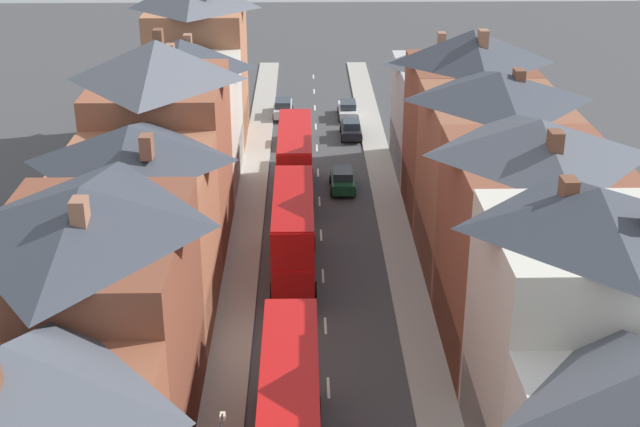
{
  "coord_description": "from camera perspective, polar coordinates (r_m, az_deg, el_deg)",
  "views": [
    {
      "loc": [
        -1.13,
        -13.04,
        25.56
      ],
      "look_at": [
        -0.13,
        38.96,
        2.94
      ],
      "focal_mm": 50.0,
      "sensor_mm": 36.0,
      "label": 1
    }
  ],
  "objects": [
    {
      "name": "pavement_left",
      "position": [
        57.19,
        -4.97,
        -3.06
      ],
      "size": [
        2.2,
        104.0,
        0.14
      ],
      "primitive_type": "cube",
      "color": "#A8A399",
      "rests_on": "ground"
    },
    {
      "name": "pavement_right",
      "position": [
        57.39,
        5.25,
        -2.97
      ],
      "size": [
        2.2,
        104.0,
        0.14
      ],
      "primitive_type": "cube",
      "color": "#A8A399",
      "rests_on": "ground"
    },
    {
      "name": "centre_line_dashes",
      "position": [
        55.31,
        0.19,
        -4.01
      ],
      "size": [
        0.14,
        97.8,
        0.01
      ],
      "color": "silver",
      "rests_on": "ground"
    },
    {
      "name": "terrace_row_left",
      "position": [
        46.7,
        -12.18,
        -1.83
      ],
      "size": [
        8.0,
        80.69,
        14.28
      ],
      "color": "brown",
      "rests_on": "ground"
    },
    {
      "name": "terrace_row_right",
      "position": [
        42.45,
        14.53,
        -4.51
      ],
      "size": [
        8.0,
        71.84,
        13.49
      ],
      "color": "brown",
      "rests_on": "ground"
    },
    {
      "name": "double_decker_bus_lead",
      "position": [
        66.05,
        -1.63,
        3.35
      ],
      "size": [
        2.74,
        10.8,
        5.3
      ],
      "color": "red",
      "rests_on": "ground"
    },
    {
      "name": "double_decker_bus_mid_street",
      "position": [
        54.32,
        -1.72,
        -1.26
      ],
      "size": [
        2.74,
        10.8,
        5.3
      ],
      "color": "#B70F0F",
      "rests_on": "ground"
    },
    {
      "name": "double_decker_bus_far_approaching",
      "position": [
        38.81,
        -1.94,
        -12.39
      ],
      "size": [
        2.74,
        10.8,
        5.3
      ],
      "color": "red",
      "rests_on": "ground"
    },
    {
      "name": "car_near_blue",
      "position": [
        78.33,
        -1.54,
        5.1
      ],
      "size": [
        1.9,
        4.24,
        1.67
      ],
      "color": "#B7BABF",
      "rests_on": "ground"
    },
    {
      "name": "car_near_silver",
      "position": [
        85.62,
        1.79,
        6.69
      ],
      "size": [
        1.9,
        4.49,
        1.61
      ],
      "color": "silver",
      "rests_on": "ground"
    },
    {
      "name": "car_parked_right_a",
      "position": [
        68.03,
        1.44,
        2.2
      ],
      "size": [
        1.9,
        4.34,
        1.7
      ],
      "color": "#144728",
      "rests_on": "ground"
    },
    {
      "name": "car_parked_left_b",
      "position": [
        85.98,
        -2.38,
        6.78
      ],
      "size": [
        1.9,
        4.59,
        1.68
      ],
      "color": "#B7BABF",
      "rests_on": "ground"
    },
    {
      "name": "car_mid_white",
      "position": [
        79.89,
        2.0,
        5.46
      ],
      "size": [
        1.9,
        4.29,
        1.64
      ],
      "color": "black",
      "rests_on": "ground"
    }
  ]
}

